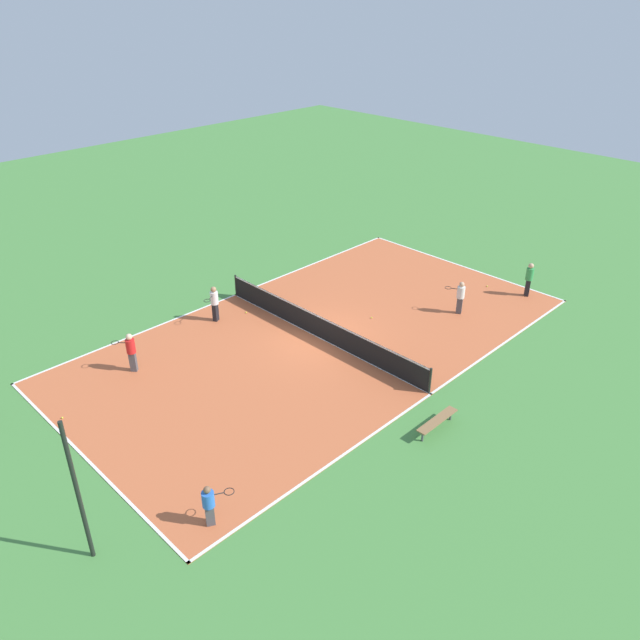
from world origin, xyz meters
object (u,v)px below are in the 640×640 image
Objects in this scene: player_near_white at (214,301)px; player_near_blue at (209,503)px; tennis_net at (320,326)px; fence_post_back_left at (78,493)px; bench at (437,421)px; player_coach_red at (131,350)px; tennis_ball_left_sideline at (487,286)px; player_far_green at (529,277)px; tennis_ball_midcourt at (62,418)px; tennis_ball_near_net at (246,312)px; player_far_white at (460,295)px; tennis_ball_right_alley at (372,318)px.

player_near_white is 12.21m from player_near_blue.
tennis_net is 13.28m from fence_post_back_left.
bench is 12.06m from player_coach_red.
bench reaches higher than tennis_ball_left_sideline.
tennis_ball_midcourt is (6.76, 20.60, -0.95)m from player_far_green.
player_near_blue is at bearing 150.02° from player_far_green.
player_coach_red is at bearing 64.22° from tennis_net.
player_near_white is at bearing -86.71° from bench.
fence_post_back_left is (0.42, 22.69, 1.27)m from player_far_green.
tennis_ball_left_sideline is at bearing -103.61° from tennis_ball_midcourt.
player_near_blue is at bearing 136.50° from tennis_ball_near_net.
player_far_white is at bearing -158.17° from player_coach_red.
tennis_ball_midcourt is at bearing 124.82° from player_near_blue.
player_near_white is 13.33m from fence_post_back_left.
tennis_ball_midcourt is (5.42, 16.70, -0.87)m from player_far_white.
tennis_ball_near_net is (6.44, 10.45, 0.00)m from tennis_ball_left_sideline.
tennis_net is 6.90× the size of player_near_white.
player_near_blue is 12.82m from tennis_ball_near_net.
player_far_green reaches higher than tennis_ball_near_net.
player_near_white is (7.42, 8.46, 0.07)m from player_far_white.
tennis_net is 8.36× the size of player_near_blue.
tennis_ball_right_alley is (6.88, -4.52, -0.34)m from bench.
player_coach_red is (6.37, 13.27, 0.06)m from player_far_white.
tennis_ball_left_sideline is at bearing -104.03° from tennis_net.
player_far_green is (3.02, -11.68, 0.61)m from bench.
bench is 11.68m from fence_post_back_left.
tennis_ball_left_sideline is (-2.40, -9.60, -0.52)m from tennis_net.
tennis_ball_near_net is 1.00× the size of tennis_ball_midcourt.
tennis_ball_right_alley is at bearing -98.42° from tennis_net.
fence_post_back_left is at bearing 146.19° from player_far_green.
bench is 28.49× the size of tennis_ball_midcourt.
tennis_ball_left_sideline is at bearing -151.74° from player_coach_red.
fence_post_back_left reaches higher than tennis_ball_near_net.
player_far_green is at bearing -135.81° from player_far_white.
tennis_ball_left_sideline is at bearing -156.30° from bench.
bench reaches higher than tennis_ball_midcourt.
tennis_ball_near_net is (9.29, -8.81, -0.76)m from player_near_blue.
player_near_blue is 20.65× the size of tennis_ball_near_net.
tennis_ball_midcourt is at bearing -47.64° from bench.
player_near_white is at bearing -76.38° from tennis_ball_midcourt.
player_far_green is (-1.33, -3.90, 0.08)m from player_far_white.
tennis_ball_right_alley is at bearing -102.19° from tennis_ball_midcourt.
tennis_ball_right_alley and tennis_ball_near_net have the same top height.
player_coach_red is at bearing 95.71° from tennis_ball_near_net.
player_far_green reaches higher than tennis_net.
tennis_net is 6.87m from player_far_white.
tennis_net is 2.57× the size of fence_post_back_left.
tennis_ball_left_sideline is at bearing -106.41° from tennis_ball_right_alley.
player_near_blue is at bearing 98.41° from tennis_ball_left_sideline.
player_near_white reaches higher than tennis_ball_right_alley.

